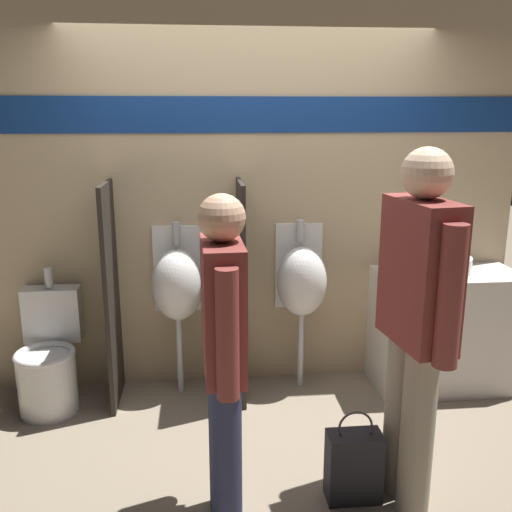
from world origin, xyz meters
TOP-DOWN VIEW (x-y plane):
  - ground_plane at (0.00, 0.00)m, footprint 16.00×16.00m
  - display_wall at (0.00, 0.60)m, footprint 3.85×0.07m
  - sink_counter at (1.38, 0.32)m, footprint 0.99×0.51m
  - sink_basin at (1.33, 0.37)m, footprint 0.43×0.43m
  - cell_phone at (1.08, 0.21)m, footprint 0.07×0.14m
  - divider_near_counter at (-0.96, 0.33)m, footprint 0.03×0.49m
  - divider_mid at (-0.09, 0.33)m, footprint 0.03×0.49m
  - urinal_near_counter at (-0.52, 0.41)m, footprint 0.36×0.33m
  - urinal_far at (0.35, 0.41)m, footprint 0.36×0.33m
  - toilet at (-1.39, 0.27)m, footprint 0.39×0.56m
  - person_in_vest at (-0.26, -0.95)m, footprint 0.21×0.57m
  - person_with_lanyard at (0.67, -0.90)m, footprint 0.26×0.63m
  - shopping_bag at (0.40, -0.87)m, footprint 0.28×0.15m

SIDE VIEW (x-z plane):
  - ground_plane at x=0.00m, z-range 0.00..0.00m
  - shopping_bag at x=0.40m, z-range -0.06..0.44m
  - toilet at x=-1.39m, z-range -0.14..0.79m
  - sink_counter at x=1.38m, z-range 0.00..0.86m
  - divider_near_counter at x=-0.96m, z-range 0.00..1.52m
  - divider_mid at x=-0.09m, z-range 0.00..1.52m
  - urinal_near_counter at x=-0.52m, z-range 0.19..1.40m
  - urinal_far at x=0.35m, z-range 0.19..1.40m
  - cell_phone at x=1.08m, z-range 0.86..0.87m
  - person_in_vest at x=-0.26m, z-range 0.08..1.70m
  - sink_basin at x=1.33m, z-range 0.79..1.04m
  - person_with_lanyard at x=0.67m, z-range 0.09..1.90m
  - display_wall at x=0.00m, z-range 0.01..2.71m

